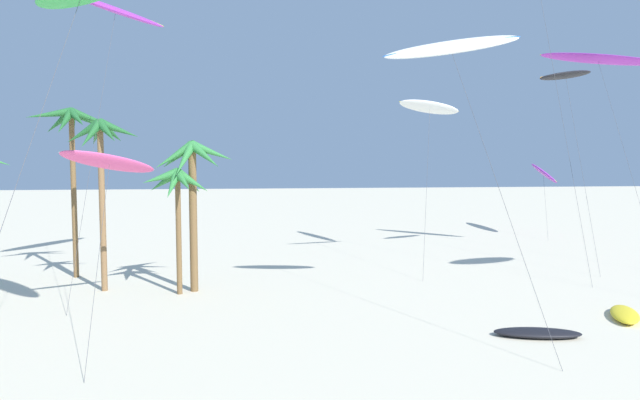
# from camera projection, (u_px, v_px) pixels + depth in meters

# --- Properties ---
(palm_tree_1) EXTENTS (5.00, 4.52, 10.79)m
(palm_tree_1) POSITION_uv_depth(u_px,v_px,m) (72.00, 133.00, 33.15)
(palm_tree_1) COLOR brown
(palm_tree_1) RESTS_ON ground
(palm_tree_2) EXTENTS (4.17, 3.84, 9.81)m
(palm_tree_2) POSITION_uv_depth(u_px,v_px,m) (102.00, 148.00, 29.73)
(palm_tree_2) COLOR olive
(palm_tree_2) RESTS_ON ground
(palm_tree_3) EXTENTS (3.72, 3.69, 7.05)m
(palm_tree_3) POSITION_uv_depth(u_px,v_px,m) (177.00, 188.00, 29.06)
(palm_tree_3) COLOR brown
(palm_tree_3) RESTS_ON ground
(palm_tree_4) EXTENTS (4.50, 4.02, 8.58)m
(palm_tree_4) POSITION_uv_depth(u_px,v_px,m) (193.00, 171.00, 29.73)
(palm_tree_4) COLOR brown
(palm_tree_4) RESTS_ON ground
(flying_kite_0) EXTENTS (5.53, 12.10, 17.07)m
(flying_kite_0) POSITION_uv_depth(u_px,v_px,m) (116.00, 10.00, 32.08)
(flying_kite_0) COLOR purple
(flying_kite_0) RESTS_ON ground
(flying_kite_1) EXTENTS (5.22, 7.12, 12.01)m
(flying_kite_1) POSITION_uv_depth(u_px,v_px,m) (430.00, 107.00, 37.86)
(flying_kite_1) COLOR white
(flying_kite_1) RESTS_ON ground
(flying_kite_2) EXTENTS (3.56, 8.76, 7.66)m
(flying_kite_2) POSITION_uv_depth(u_px,v_px,m) (543.00, 173.00, 54.33)
(flying_kite_2) COLOR purple
(flying_kite_2) RESTS_ON ground
(flying_kite_4) EXTENTS (6.36, 8.99, 13.67)m
(flying_kite_4) POSITION_uv_depth(u_px,v_px,m) (451.00, 47.00, 25.15)
(flying_kite_4) COLOR white
(flying_kite_4) RESTS_ON ground
(flying_kite_8) EXTENTS (7.19, 10.02, 16.53)m
(flying_kite_8) POSITION_uv_depth(u_px,v_px,m) (598.00, 59.00, 40.85)
(flying_kite_8) COLOR purple
(flying_kite_8) RESTS_ON ground
(flying_kite_9) EXTENTS (5.06, 7.66, 14.53)m
(flying_kite_9) POSITION_uv_depth(u_px,v_px,m) (566.00, 75.00, 39.35)
(flying_kite_9) COLOR black
(flying_kite_9) RESTS_ON ground
(flying_kite_10) EXTENTS (4.18, 9.51, 8.17)m
(flying_kite_10) POSITION_uv_depth(u_px,v_px,m) (109.00, 162.00, 24.59)
(flying_kite_10) COLOR #EA5193
(flying_kite_10) RESTS_ON ground
(grounded_kite_2) EXTENTS (2.68, 3.35, 0.40)m
(grounded_kite_2) POSITION_uv_depth(u_px,v_px,m) (625.00, 314.00, 24.83)
(grounded_kite_2) COLOR yellow
(grounded_kite_2) RESTS_ON ground
(grounded_kite_3) EXTENTS (3.77, 1.91, 0.35)m
(grounded_kite_3) POSITION_uv_depth(u_px,v_px,m) (537.00, 333.00, 22.18)
(grounded_kite_3) COLOR black
(grounded_kite_3) RESTS_ON ground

